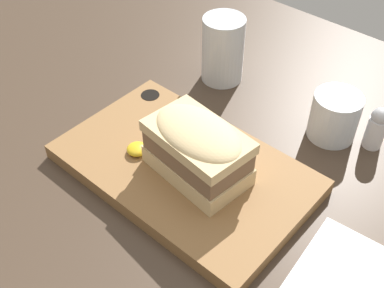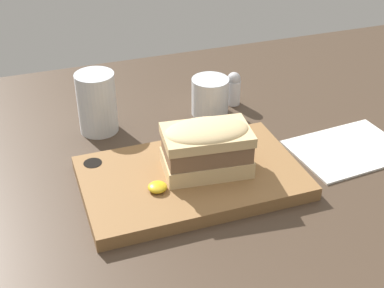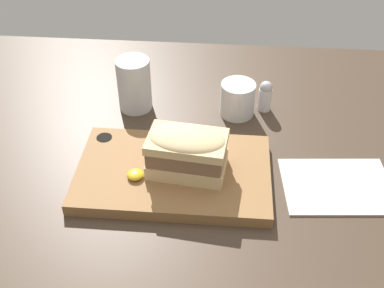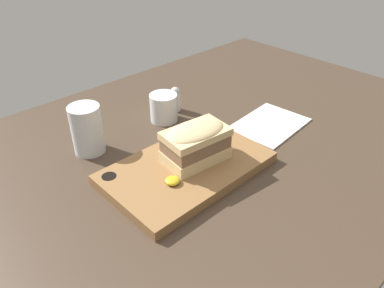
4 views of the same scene
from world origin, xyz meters
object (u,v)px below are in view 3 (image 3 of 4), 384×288
object	(u,v)px
water_glass	(134,87)
salt_shaker	(265,96)
sandwich	(187,150)
napkin	(337,186)
serving_board	(173,173)
wine_glass	(237,100)

from	to	relation	value
water_glass	salt_shaker	world-z (taller)	water_glass
sandwich	water_glass	world-z (taller)	water_glass
napkin	salt_shaker	size ratio (longest dim) A/B	2.95
serving_board	wine_glass	bearing A→B (deg)	61.69
serving_board	napkin	xyz separation A→B (cm)	(31.93, 0.03, -1.03)
serving_board	salt_shaker	xyz separation A→B (cm)	(18.60, 24.93, 2.58)
napkin	water_glass	bearing A→B (deg)	151.68
water_glass	wine_glass	size ratio (longest dim) A/B	1.57
serving_board	sandwich	xyz separation A→B (cm)	(2.78, -0.13, 6.08)
salt_shaker	serving_board	bearing A→B (deg)	-126.73
wine_glass	salt_shaker	size ratio (longest dim) A/B	1.06
wine_glass	napkin	bearing A→B (deg)	-49.15
serving_board	salt_shaker	size ratio (longest dim) A/B	5.03
napkin	salt_shaker	distance (cm)	28.46
serving_board	sandwich	size ratio (longest dim) A/B	2.42
salt_shaker	water_glass	bearing A→B (deg)	-177.15
sandwich	napkin	distance (cm)	30.00
wine_glass	salt_shaker	world-z (taller)	wine_glass
wine_glass	sandwich	bearing A→B (deg)	-112.49
serving_board	sandwich	bearing A→B (deg)	-2.71
serving_board	salt_shaker	distance (cm)	31.21
wine_glass	serving_board	bearing A→B (deg)	-118.31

